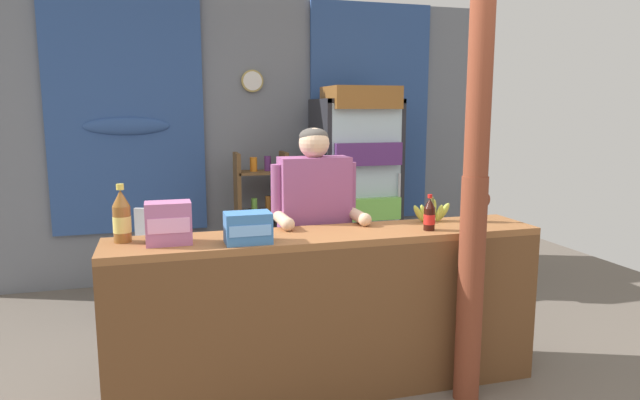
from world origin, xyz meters
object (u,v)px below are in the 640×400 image
(drink_fridge, at_px, (356,176))
(plastic_lawn_chair, at_px, (156,258))
(bottle_shelf_rack, at_px, (261,215))
(shopkeeper, at_px, (315,217))
(soda_bottle_iced_tea, at_px, (122,218))
(stall_counter, at_px, (335,303))
(snack_box_biscuit, at_px, (248,228))
(banana_bunch, at_px, (432,212))
(timber_post, at_px, (475,186))
(soda_bottle_cola, at_px, (429,215))
(soda_bottle_orange_soda, at_px, (471,205))
(snack_box_wafer, at_px, (168,223))

(drink_fridge, xyz_separation_m, plastic_lawn_chair, (-1.82, -0.50, -0.52))
(bottle_shelf_rack, xyz_separation_m, plastic_lawn_chair, (-0.96, -0.71, -0.15))
(shopkeeper, distance_m, soda_bottle_iced_tea, 1.17)
(stall_counter, relative_size, snack_box_biscuit, 10.35)
(soda_bottle_iced_tea, height_order, banana_bunch, soda_bottle_iced_tea)
(timber_post, bearing_deg, snack_box_biscuit, 169.89)
(plastic_lawn_chair, height_order, banana_bunch, banana_bunch)
(bottle_shelf_rack, relative_size, soda_bottle_cola, 5.93)
(banana_bunch, bearing_deg, bottle_shelf_rack, 109.17)
(drink_fridge, relative_size, soda_bottle_orange_soda, 7.37)
(timber_post, height_order, shopkeeper, timber_post)
(stall_counter, relative_size, snack_box_wafer, 10.69)
(snack_box_wafer, bearing_deg, drink_fridge, 48.48)
(drink_fridge, height_order, snack_box_biscuit, drink_fridge)
(bottle_shelf_rack, relative_size, snack_box_wafer, 5.37)
(shopkeeper, bearing_deg, bottle_shelf_rack, 90.65)
(stall_counter, bearing_deg, banana_bunch, 17.39)
(plastic_lawn_chair, height_order, snack_box_wafer, snack_box_wafer)
(shopkeeper, xyz_separation_m, soda_bottle_iced_tea, (-1.13, -0.29, 0.11))
(snack_box_wafer, bearing_deg, bottle_shelf_rack, 68.07)
(stall_counter, distance_m, soda_bottle_orange_soda, 1.06)
(banana_bunch, bearing_deg, soda_bottle_orange_soda, -17.42)
(soda_bottle_orange_soda, relative_size, snack_box_wafer, 1.08)
(shopkeeper, bearing_deg, soda_bottle_orange_soda, -19.65)
(bottle_shelf_rack, bearing_deg, soda_bottle_iced_tea, -118.21)
(snack_box_biscuit, bearing_deg, snack_box_wafer, 166.57)
(drink_fridge, relative_size, banana_bunch, 6.62)
(soda_bottle_orange_soda, relative_size, soda_bottle_cola, 1.19)
(shopkeeper, bearing_deg, soda_bottle_cola, -40.91)
(shopkeeper, xyz_separation_m, soda_bottle_orange_soda, (0.91, -0.33, 0.09))
(timber_post, distance_m, soda_bottle_orange_soda, 0.47)
(stall_counter, height_order, timber_post, timber_post)
(stall_counter, xyz_separation_m, plastic_lawn_chair, (-0.96, 1.54, -0.07))
(snack_box_wafer, bearing_deg, soda_bottle_iced_tea, 154.96)
(plastic_lawn_chair, distance_m, soda_bottle_cola, 2.24)
(snack_box_biscuit, bearing_deg, banana_bunch, 11.44)
(stall_counter, height_order, plastic_lawn_chair, stall_counter)
(plastic_lawn_chair, bearing_deg, bottle_shelf_rack, 36.59)
(banana_bunch, bearing_deg, shopkeeper, 159.62)
(snack_box_wafer, bearing_deg, banana_bunch, 5.24)
(drink_fridge, relative_size, soda_bottle_iced_tea, 5.95)
(soda_bottle_iced_tea, height_order, soda_bottle_cola, soda_bottle_iced_tea)
(drink_fridge, relative_size, snack_box_biscuit, 7.69)
(bottle_shelf_rack, bearing_deg, snack_box_wafer, -111.93)
(stall_counter, xyz_separation_m, drink_fridge, (0.86, 2.04, 0.45))
(soda_bottle_cola, relative_size, snack_box_biscuit, 0.88)
(drink_fridge, relative_size, shopkeeper, 1.21)
(stall_counter, relative_size, shopkeeper, 1.62)
(snack_box_biscuit, bearing_deg, soda_bottle_orange_soda, 6.82)
(snack_box_biscuit, height_order, banana_bunch, snack_box_biscuit)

